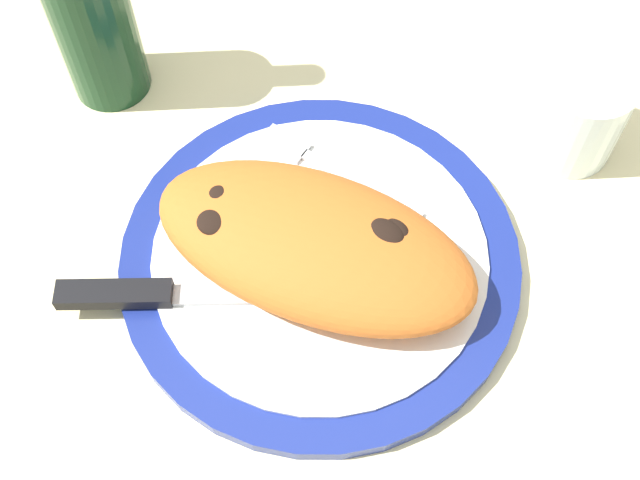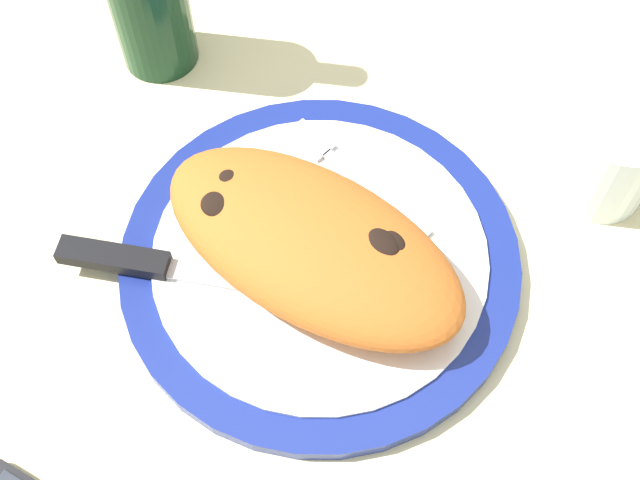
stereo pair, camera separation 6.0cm
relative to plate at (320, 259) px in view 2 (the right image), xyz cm
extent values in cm
cube|color=beige|center=(0.00, 0.00, -2.33)|extent=(150.00, 150.00, 3.00)
cylinder|color=navy|center=(0.00, 0.00, -0.11)|extent=(31.14, 31.14, 1.43)
cylinder|color=white|center=(0.00, 0.00, 0.75)|extent=(26.07, 26.07, 0.30)
ellipsoid|color=#C16023|center=(0.12, 0.93, 3.62)|extent=(26.11, 14.97, 5.44)
ellipsoid|color=black|center=(6.80, 3.58, 5.41)|extent=(3.33, 3.24, 0.89)
ellipsoid|color=black|center=(-4.50, -1.21, 5.66)|extent=(3.25, 2.45, 1.12)
ellipsoid|color=black|center=(7.55, 1.45, 5.47)|extent=(2.23, 2.12, 0.68)
ellipsoid|color=black|center=(-5.00, -1.78, 5.55)|extent=(2.66, 2.25, 0.86)
cube|color=silver|center=(-0.11, -7.01, 1.10)|extent=(11.30, 1.94, 0.40)
cube|color=silver|center=(7.48, -7.71, 1.10)|extent=(4.19, 2.56, 0.40)
cube|color=silver|center=(1.39, 4.87, 1.10)|extent=(13.74, 8.65, 0.40)
cube|color=black|center=(11.62, 10.61, 1.50)|extent=(8.50, 5.96, 1.20)
cylinder|color=silver|center=(-13.02, -20.47, 3.19)|extent=(7.70, 7.70, 8.04)
cylinder|color=silver|center=(-13.02, -20.47, 1.61)|extent=(7.08, 7.08, 4.47)
camera|label=1|loc=(-14.39, 26.69, 54.99)|focal=45.15mm
camera|label=2|loc=(-19.38, 23.33, 54.99)|focal=45.15mm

